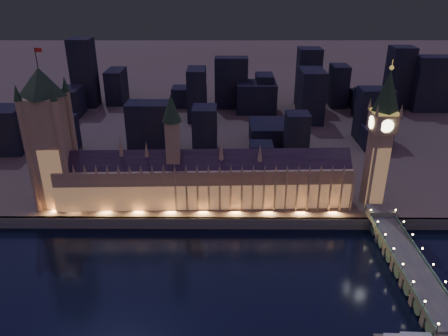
{
  "coord_description": "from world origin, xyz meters",
  "views": [
    {
      "loc": [
        6.78,
        -207.58,
        158.45
      ],
      "look_at": [
        5.0,
        55.0,
        38.0
      ],
      "focal_mm": 35.0,
      "sensor_mm": 36.0,
      "label": 1
    }
  ],
  "objects_px": {
    "victoria_tower": "(49,132)",
    "westminster_bridge": "(406,262)",
    "palace_of_westminster": "(202,179)",
    "elizabeth_tower": "(382,129)"
  },
  "relations": [
    {
      "from": "victoria_tower",
      "to": "westminster_bridge",
      "type": "xyz_separation_m",
      "value": [
        219.07,
        -65.37,
        -54.68
      ]
    },
    {
      "from": "palace_of_westminster",
      "to": "elizabeth_tower",
      "type": "bearing_deg",
      "value": 0.09
    },
    {
      "from": "elizabeth_tower",
      "to": "westminster_bridge",
      "type": "bearing_deg",
      "value": -89.07
    },
    {
      "from": "palace_of_westminster",
      "to": "westminster_bridge",
      "type": "xyz_separation_m",
      "value": [
        118.93,
        -65.2,
        -20.38
      ]
    },
    {
      "from": "palace_of_westminster",
      "to": "westminster_bridge",
      "type": "bearing_deg",
      "value": -28.73
    },
    {
      "from": "victoria_tower",
      "to": "westminster_bridge",
      "type": "distance_m",
      "value": 235.06
    },
    {
      "from": "elizabeth_tower",
      "to": "westminster_bridge",
      "type": "relative_size",
      "value": 0.88
    },
    {
      "from": "elizabeth_tower",
      "to": "victoria_tower",
      "type": "bearing_deg",
      "value": -180.0
    },
    {
      "from": "palace_of_westminster",
      "to": "westminster_bridge",
      "type": "distance_m",
      "value": 137.15
    },
    {
      "from": "elizabeth_tower",
      "to": "westminster_bridge",
      "type": "distance_m",
      "value": 87.05
    }
  ]
}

